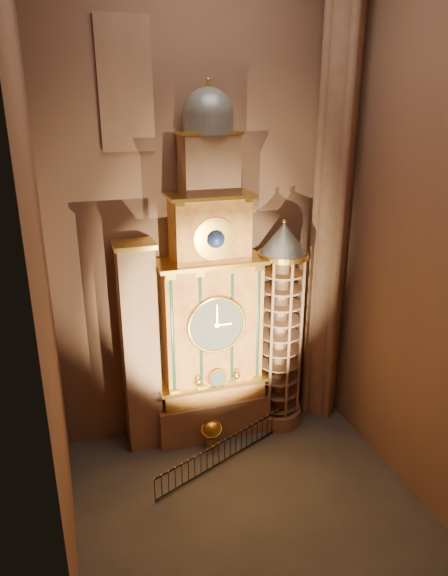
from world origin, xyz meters
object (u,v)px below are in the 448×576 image
object	(u,v)px
stair_turret	(280,329)
iron_railing	(227,449)
astronomical_clock	(210,309)
portrait_tower	(140,348)
celestial_globe	(212,432)

from	to	relation	value
stair_turret	iron_railing	bearing A→B (deg)	-146.50
astronomical_clock	stair_turret	size ratio (longest dim) A/B	1.55
portrait_tower	iron_railing	bearing A→B (deg)	-37.17
portrait_tower	celestial_globe	bearing A→B (deg)	-25.45
iron_railing	portrait_tower	bearing A→B (deg)	142.83
stair_turret	iron_railing	distance (m)	6.25
portrait_tower	iron_railing	distance (m)	6.23
astronomical_clock	stair_turret	distance (m)	3.78
stair_turret	portrait_tower	bearing A→B (deg)	177.67
stair_turret	celestial_globe	world-z (taller)	stair_turret
portrait_tower	stair_turret	size ratio (longest dim) A/B	0.94
stair_turret	iron_railing	size ratio (longest dim) A/B	1.44
astronomical_clock	portrait_tower	bearing A→B (deg)	179.71
astronomical_clock	iron_railing	bearing A→B (deg)	-89.69
stair_turret	celestial_globe	bearing A→B (deg)	-163.76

